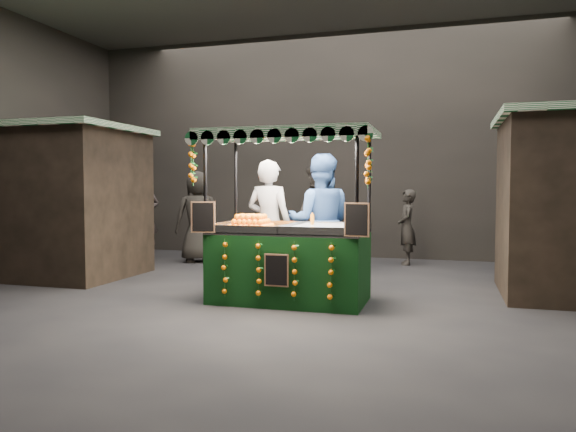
% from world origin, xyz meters
% --- Properties ---
extents(ground, '(12.00, 12.00, 0.00)m').
position_xyz_m(ground, '(0.00, 0.00, 0.00)').
color(ground, black).
rests_on(ground, ground).
extents(market_hall, '(12.10, 10.10, 5.05)m').
position_xyz_m(market_hall, '(0.00, 0.00, 3.38)').
color(market_hall, black).
rests_on(market_hall, ground).
extents(neighbour_stall_left, '(3.00, 2.20, 2.60)m').
position_xyz_m(neighbour_stall_left, '(-4.40, 1.00, 1.31)').
color(neighbour_stall_left, black).
rests_on(neighbour_stall_left, ground).
extents(juice_stall, '(2.38, 1.40, 2.30)m').
position_xyz_m(juice_stall, '(0.21, 0.05, 0.72)').
color(juice_stall, black).
rests_on(juice_stall, ground).
extents(vendor_grey, '(0.77, 0.56, 1.96)m').
position_xyz_m(vendor_grey, '(-0.35, 0.84, 0.98)').
color(vendor_grey, slate).
rests_on(vendor_grey, ground).
extents(vendor_blue, '(1.12, 0.95, 2.05)m').
position_xyz_m(vendor_blue, '(0.41, 1.00, 1.03)').
color(vendor_blue, navy).
rests_on(vendor_blue, ground).
extents(shopper_0, '(0.80, 0.69, 1.85)m').
position_xyz_m(shopper_0, '(-3.97, 3.19, 0.92)').
color(shopper_0, black).
rests_on(shopper_0, ground).
extents(shopper_1, '(1.19, 1.11, 1.94)m').
position_xyz_m(shopper_1, '(0.21, 1.80, 0.97)').
color(shopper_1, black).
rests_on(shopper_1, ground).
extents(shopper_2, '(1.00, 0.70, 1.58)m').
position_xyz_m(shopper_2, '(0.07, 3.16, 0.79)').
color(shopper_2, '#2B2723').
rests_on(shopper_2, ground).
extents(shopper_3, '(1.21, 1.01, 1.63)m').
position_xyz_m(shopper_3, '(-0.13, 3.72, 0.82)').
color(shopper_3, black).
rests_on(shopper_3, ground).
extents(shopper_4, '(1.10, 1.02, 1.89)m').
position_xyz_m(shopper_4, '(-2.73, 3.28, 0.95)').
color(shopper_4, black).
rests_on(shopper_4, ground).
extents(shopper_5, '(0.75, 1.50, 1.55)m').
position_xyz_m(shopper_5, '(3.91, 2.75, 0.78)').
color(shopper_5, black).
rests_on(shopper_5, ground).
extents(shopper_6, '(0.43, 0.59, 1.51)m').
position_xyz_m(shopper_6, '(1.47, 4.11, 0.75)').
color(shopper_6, black).
rests_on(shopper_6, ground).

